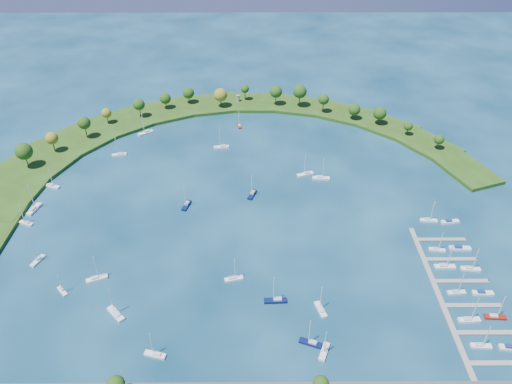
{
  "coord_description": "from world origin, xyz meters",
  "views": [
    {
      "loc": [
        3.9,
        -199.32,
        147.77
      ],
      "look_at": [
        5.0,
        5.0,
        4.0
      ],
      "focal_mm": 34.54,
      "sensor_mm": 36.0,
      "label": 1
    }
  ],
  "objects_px": {
    "docked_boat_11": "(450,222)",
    "docked_boat_6": "(445,266)",
    "moored_boat_16": "(119,154)",
    "moored_boat_14": "(222,147)",
    "moored_boat_13": "(276,300)",
    "moored_boat_8": "(155,354)",
    "docked_boat_8": "(437,249)",
    "moored_boat_5": "(26,223)",
    "moored_boat_17": "(311,342)",
    "moored_boat_0": "(321,309)",
    "moored_boat_9": "(97,278)",
    "moored_boat_20": "(186,205)",
    "docked_boat_10": "(429,220)",
    "moored_boat_1": "(239,125)",
    "moored_boat_19": "(146,132)",
    "moored_boat_18": "(321,178)",
    "moored_boat_7": "(52,186)",
    "moored_boat_11": "(252,194)",
    "moored_boat_6": "(324,351)",
    "docked_boat_1": "(511,348)",
    "docked_boat_4": "(457,292)",
    "moored_boat_4": "(234,278)",
    "moored_boat_10": "(38,260)",
    "harbor_tower": "(238,98)",
    "docked_boat_2": "(469,319)",
    "moored_boat_12": "(34,209)",
    "docked_boat_0": "(481,345)",
    "moored_boat_2": "(306,174)",
    "dock_system": "(456,293)",
    "docked_boat_5": "(483,293)",
    "moored_boat_15": "(116,313)",
    "docked_boat_7": "(471,268)",
    "docked_boat_3": "(495,316)"
  },
  "relations": [
    {
      "from": "docked_boat_11",
      "to": "docked_boat_6",
      "type": "bearing_deg",
      "value": -119.9
    },
    {
      "from": "moored_boat_16",
      "to": "moored_boat_14",
      "type": "bearing_deg",
      "value": 175.34
    },
    {
      "from": "docked_boat_6",
      "to": "docked_boat_11",
      "type": "height_order",
      "value": "docked_boat_6"
    },
    {
      "from": "moored_boat_13",
      "to": "moored_boat_8",
      "type": "bearing_deg",
      "value": 27.4
    },
    {
      "from": "docked_boat_6",
      "to": "docked_boat_8",
      "type": "bearing_deg",
      "value": 89.66
    },
    {
      "from": "moored_boat_5",
      "to": "moored_boat_8",
      "type": "bearing_deg",
      "value": 155.45
    },
    {
      "from": "moored_boat_17",
      "to": "moored_boat_0",
      "type": "bearing_deg",
      "value": -88.18
    },
    {
      "from": "moored_boat_9",
      "to": "moored_boat_14",
      "type": "xyz_separation_m",
      "value": [
        46.33,
        109.2,
        0.01
      ]
    },
    {
      "from": "moored_boat_20",
      "to": "docked_boat_10",
      "type": "xyz_separation_m",
      "value": [
        117.79,
        -12.7,
        -0.02
      ]
    },
    {
      "from": "moored_boat_1",
      "to": "moored_boat_17",
      "type": "xyz_separation_m",
      "value": [
        29.63,
        -169.42,
        0.04
      ]
    },
    {
      "from": "moored_boat_19",
      "to": "docked_boat_11",
      "type": "xyz_separation_m",
      "value": [
        161.66,
        -90.03,
        -0.34
      ]
    },
    {
      "from": "moored_boat_18",
      "to": "docked_boat_11",
      "type": "xyz_separation_m",
      "value": [
        57.59,
        -38.07,
        -0.31
      ]
    },
    {
      "from": "moored_boat_0",
      "to": "moored_boat_7",
      "type": "distance_m",
      "value": 157.77
    },
    {
      "from": "moored_boat_7",
      "to": "moored_boat_17",
      "type": "distance_m",
      "value": 162.48
    },
    {
      "from": "moored_boat_11",
      "to": "docked_boat_11",
      "type": "height_order",
      "value": "moored_boat_11"
    },
    {
      "from": "moored_boat_6",
      "to": "docked_boat_11",
      "type": "height_order",
      "value": "moored_boat_6"
    },
    {
      "from": "moored_boat_9",
      "to": "docked_boat_1",
      "type": "bearing_deg",
      "value": -34.96
    },
    {
      "from": "moored_boat_18",
      "to": "docked_boat_4",
      "type": "relative_size",
      "value": 1.27
    },
    {
      "from": "moored_boat_4",
      "to": "moored_boat_10",
      "type": "bearing_deg",
      "value": 158.65
    },
    {
      "from": "harbor_tower",
      "to": "docked_boat_2",
      "type": "bearing_deg",
      "value": -64.41
    },
    {
      "from": "moored_boat_0",
      "to": "moored_boat_5",
      "type": "bearing_deg",
      "value": 51.26
    },
    {
      "from": "moored_boat_12",
      "to": "docked_boat_0",
      "type": "height_order",
      "value": "moored_boat_12"
    },
    {
      "from": "harbor_tower",
      "to": "docked_boat_11",
      "type": "xyz_separation_m",
      "value": [
        104.83,
        -133.4,
        -3.71
      ]
    },
    {
      "from": "moored_boat_8",
      "to": "docked_boat_10",
      "type": "xyz_separation_m",
      "value": [
        119.11,
        75.76,
        0.01
      ]
    },
    {
      "from": "moored_boat_1",
      "to": "moored_boat_20",
      "type": "xyz_separation_m",
      "value": [
        -24.53,
        -85.7,
        0.05
      ]
    },
    {
      "from": "moored_boat_7",
      "to": "moored_boat_12",
      "type": "relative_size",
      "value": 0.85
    },
    {
      "from": "moored_boat_9",
      "to": "docked_boat_2",
      "type": "height_order",
      "value": "moored_boat_9"
    },
    {
      "from": "moored_boat_2",
      "to": "moored_boat_13",
      "type": "relative_size",
      "value": 1.03
    },
    {
      "from": "dock_system",
      "to": "moored_boat_13",
      "type": "relative_size",
      "value": 6.19
    },
    {
      "from": "moored_boat_20",
      "to": "docked_boat_5",
      "type": "relative_size",
      "value": 1.47
    },
    {
      "from": "docked_boat_8",
      "to": "moored_boat_6",
      "type": "bearing_deg",
      "value": -127.52
    },
    {
      "from": "docked_boat_5",
      "to": "moored_boat_6",
      "type": "bearing_deg",
      "value": -156.08
    },
    {
      "from": "moored_boat_11",
      "to": "docked_boat_8",
      "type": "xyz_separation_m",
      "value": [
        82.48,
        -42.8,
        -0.06
      ]
    },
    {
      "from": "moored_boat_11",
      "to": "moored_boat_13",
      "type": "height_order",
      "value": "moored_boat_13"
    },
    {
      "from": "docked_boat_8",
      "to": "docked_boat_10",
      "type": "height_order",
      "value": "docked_boat_10"
    },
    {
      "from": "moored_boat_9",
      "to": "moored_boat_15",
      "type": "xyz_separation_m",
      "value": [
        12.3,
        -18.95,
        0.03
      ]
    },
    {
      "from": "dock_system",
      "to": "moored_boat_17",
      "type": "xyz_separation_m",
      "value": [
        -61.01,
        -24.27,
        0.56
      ]
    },
    {
      "from": "dock_system",
      "to": "docked_boat_11",
      "type": "height_order",
      "value": "docked_boat_11"
    },
    {
      "from": "dock_system",
      "to": "docked_boat_7",
      "type": "bearing_deg",
      "value": 51.43
    },
    {
      "from": "moored_boat_10",
      "to": "docked_boat_2",
      "type": "relative_size",
      "value": 0.92
    },
    {
      "from": "moored_boat_16",
      "to": "moored_boat_9",
      "type": "bearing_deg",
      "value": 84.58
    },
    {
      "from": "moored_boat_0",
      "to": "moored_boat_19",
      "type": "relative_size",
      "value": 0.83
    },
    {
      "from": "moored_boat_2",
      "to": "docked_boat_3",
      "type": "relative_size",
      "value": 1.14
    },
    {
      "from": "moored_boat_12",
      "to": "docked_boat_0",
      "type": "relative_size",
      "value": 1.32
    },
    {
      "from": "moored_boat_10",
      "to": "docked_boat_7",
      "type": "bearing_deg",
      "value": 108.99
    },
    {
      "from": "docked_boat_6",
      "to": "moored_boat_13",
      "type": "bearing_deg",
      "value": -165.72
    },
    {
      "from": "moored_boat_11",
      "to": "moored_boat_17",
      "type": "bearing_deg",
      "value": 32.5
    },
    {
      "from": "moored_boat_0",
      "to": "moored_boat_17",
      "type": "xyz_separation_m",
      "value": [
        -5.42,
        -15.63,
        0.0
      ]
    },
    {
      "from": "moored_boat_1",
      "to": "moored_boat_15",
      "type": "distance_m",
      "value": 161.69
    },
    {
      "from": "moored_boat_11",
      "to": "moored_boat_18",
      "type": "relative_size",
      "value": 0.93
    }
  ]
}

